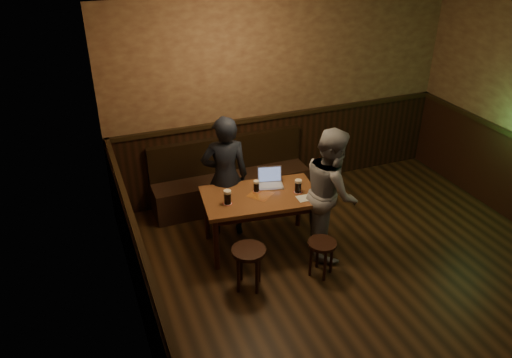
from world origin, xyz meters
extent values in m
cube|color=black|center=(0.00, 0.00, -0.01)|extent=(5.00, 6.00, 0.02)
cube|color=beige|center=(0.00, 0.00, 2.81)|extent=(5.00, 6.00, 0.02)
cube|color=olive|center=(0.00, 3.01, 1.40)|extent=(5.00, 0.02, 2.80)
cube|color=olive|center=(-2.51, 0.00, 1.40)|extent=(0.02, 6.00, 2.80)
cube|color=black|center=(0.00, 2.98, 0.55)|extent=(4.98, 0.04, 1.10)
cube|color=black|center=(-2.48, 0.00, 0.55)|extent=(0.04, 5.98, 1.10)
cube|color=black|center=(0.00, 2.95, 1.13)|extent=(4.98, 0.06, 0.06)
cube|color=black|center=(-2.45, 0.00, 1.13)|extent=(0.06, 5.98, 0.06)
cube|color=black|center=(-0.89, 2.71, 0.23)|extent=(2.20, 0.50, 0.45)
cube|color=black|center=(-0.89, 2.91, 0.70)|extent=(2.20, 0.10, 0.50)
cube|color=brown|center=(-0.89, 1.63, 0.71)|extent=(1.44, 0.93, 0.05)
cube|color=black|center=(-0.89, 1.63, 0.63)|extent=(1.32, 0.80, 0.08)
cube|color=maroon|center=(-0.89, 1.63, 0.73)|extent=(0.36, 0.36, 0.00)
cylinder|color=black|center=(-1.53, 1.39, 0.34)|extent=(0.07, 0.07, 0.68)
cylinder|color=black|center=(-1.46, 2.01, 0.34)|extent=(0.07, 0.07, 0.68)
cylinder|color=black|center=(-0.33, 1.25, 0.34)|extent=(0.07, 0.07, 0.68)
cylinder|color=black|center=(-0.26, 1.87, 0.34)|extent=(0.07, 0.07, 0.68)
cylinder|color=black|center=(-1.30, 0.96, 0.48)|extent=(0.47, 0.47, 0.04)
cylinder|color=black|center=(-1.16, 1.00, 0.24)|extent=(0.04, 0.04, 0.48)
cylinder|color=black|center=(-1.34, 1.09, 0.24)|extent=(0.04, 0.04, 0.48)
cylinder|color=black|center=(-1.43, 0.92, 0.24)|extent=(0.04, 0.04, 0.48)
cylinder|color=black|center=(-1.26, 0.82, 0.24)|extent=(0.04, 0.04, 0.48)
cylinder|color=black|center=(-0.46, 0.86, 0.42)|extent=(0.37, 0.37, 0.04)
cylinder|color=black|center=(-0.33, 0.84, 0.21)|extent=(0.03, 0.03, 0.42)
cylinder|color=black|center=(-0.44, 0.98, 0.21)|extent=(0.03, 0.03, 0.42)
cylinder|color=black|center=(-0.58, 0.88, 0.21)|extent=(0.03, 0.03, 0.42)
cylinder|color=black|center=(-0.47, 0.74, 0.21)|extent=(0.03, 0.03, 0.42)
cylinder|color=maroon|center=(-1.32, 1.58, 0.73)|extent=(0.11, 0.11, 0.00)
cylinder|color=silver|center=(-1.32, 1.58, 0.73)|extent=(0.09, 0.09, 0.00)
cylinder|color=black|center=(-1.32, 1.58, 0.80)|extent=(0.08, 0.08, 0.13)
cylinder|color=beige|center=(-1.32, 1.58, 0.89)|extent=(0.09, 0.09, 0.03)
cylinder|color=maroon|center=(-0.91, 1.72, 0.73)|extent=(0.09, 0.09, 0.00)
cylinder|color=silver|center=(-0.91, 1.72, 0.73)|extent=(0.08, 0.08, 0.00)
cylinder|color=black|center=(-0.91, 1.72, 0.79)|extent=(0.07, 0.07, 0.11)
cylinder|color=beige|center=(-0.91, 1.72, 0.86)|extent=(0.07, 0.07, 0.03)
cylinder|color=maroon|center=(-0.45, 1.52, 0.73)|extent=(0.11, 0.11, 0.00)
cylinder|color=silver|center=(-0.45, 1.52, 0.73)|extent=(0.09, 0.09, 0.00)
cylinder|color=black|center=(-0.45, 1.52, 0.80)|extent=(0.08, 0.08, 0.13)
cylinder|color=beige|center=(-0.45, 1.52, 0.88)|extent=(0.08, 0.08, 0.03)
cube|color=silver|center=(-0.70, 1.77, 0.74)|extent=(0.34, 0.27, 0.01)
cube|color=#B2B2B7|center=(-0.70, 1.77, 0.75)|extent=(0.30, 0.22, 0.00)
cube|color=silver|center=(-0.68, 1.87, 0.84)|extent=(0.31, 0.13, 0.20)
cube|color=#53679B|center=(-0.68, 1.86, 0.84)|extent=(0.28, 0.11, 0.17)
cube|color=silver|center=(-0.42, 1.36, 0.73)|extent=(0.23, 0.16, 0.00)
imported|color=black|center=(-1.19, 2.07, 0.80)|extent=(0.64, 0.47, 1.60)
imported|color=gray|center=(-0.15, 1.28, 0.79)|extent=(0.82, 0.92, 1.59)
camera|label=1|loc=(-2.80, -3.09, 3.70)|focal=35.00mm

